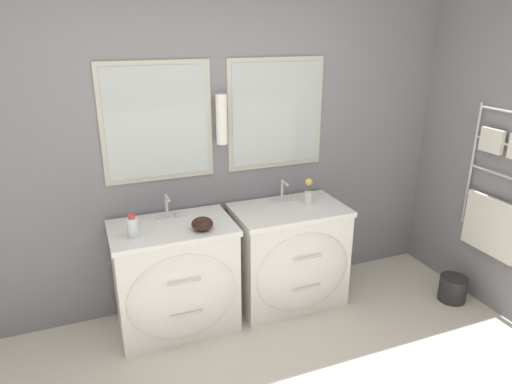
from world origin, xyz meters
TOP-DOWN VIEW (x-y plane):
  - wall_back at (0.00, 1.71)m, footprint 5.74×0.17m
  - wall_right at (2.10, 0.75)m, footprint 0.13×3.52m
  - vanity_left at (-0.34, 1.35)m, footprint 0.88×0.62m
  - vanity_right at (0.58, 1.35)m, footprint 0.88×0.62m
  - faucet_left at (-0.34, 1.52)m, footprint 0.17×0.12m
  - faucet_right at (0.58, 1.52)m, footprint 0.17×0.12m
  - toiletry_bottle at (-0.62, 1.29)m, footprint 0.07×0.07m
  - amenity_bowl at (-0.16, 1.23)m, footprint 0.15×0.15m
  - flower_vase at (0.77, 1.42)m, footprint 0.06×0.06m
  - waste_bin at (1.86, 0.87)m, footprint 0.23×0.23m

SIDE VIEW (x-z plane):
  - waste_bin at x=1.86m, z-range 0.01..0.22m
  - vanity_left at x=-0.34m, z-range 0.00..0.83m
  - vanity_right at x=0.58m, z-range 0.00..0.83m
  - amenity_bowl at x=-0.16m, z-range 0.83..0.92m
  - toiletry_bottle at x=-0.62m, z-range 0.82..0.98m
  - faucet_left at x=-0.34m, z-range 0.82..1.01m
  - faucet_right at x=0.58m, z-range 0.82..1.01m
  - flower_vase at x=0.77m, z-range 0.81..1.02m
  - wall_right at x=2.10m, z-range -0.01..2.59m
  - wall_back at x=0.00m, z-range 0.01..2.61m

